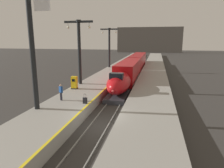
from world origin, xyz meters
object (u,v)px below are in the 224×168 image
highspeed_train_main (133,67)px  ticket_machine_yellow (74,83)px  passenger_near_edge (61,91)px  station_column_mid (79,46)px  station_column_near (32,37)px  station_column_far (109,44)px  rolling_suitcase (85,101)px

highspeed_train_main → ticket_machine_yellow: 17.28m
passenger_near_edge → ticket_machine_yellow: 5.01m
highspeed_train_main → station_column_mid: 15.26m
station_column_mid → ticket_machine_yellow: station_column_mid is taller
station_column_near → station_column_far: size_ratio=1.21×
highspeed_train_main → ticket_machine_yellow: highspeed_train_main is taller
highspeed_train_main → station_column_near: station_column_near is taller
passenger_near_edge → ticket_machine_yellow: size_ratio=1.06×
station_column_mid → ticket_machine_yellow: size_ratio=5.45×
passenger_near_edge → ticket_machine_yellow: (-0.63, 4.97, -0.25)m
highspeed_train_main → station_column_mid: station_column_mid is taller
station_column_mid → ticket_machine_yellow: bearing=-83.3°
station_column_near → station_column_far: station_column_near is taller
rolling_suitcase → station_column_mid: bearing=113.9°
station_column_near → highspeed_train_main: bearing=76.4°
ticket_machine_yellow → station_column_far: bearing=91.0°
station_column_near → station_column_mid: station_column_near is taller
ticket_machine_yellow → rolling_suitcase: bearing=-58.1°
rolling_suitcase → ticket_machine_yellow: bearing=121.9°
station_column_mid → rolling_suitcase: size_ratio=8.88×
station_column_near → rolling_suitcase: (3.70, 2.35, -6.01)m
station_column_mid → ticket_machine_yellow: (0.35, -2.99, -4.54)m
station_column_far → ticket_machine_yellow: station_column_far is taller
passenger_near_edge → ticket_machine_yellow: bearing=97.2°
station_column_far → rolling_suitcase: (3.75, -26.48, -4.92)m
station_column_near → station_column_far: 28.85m
highspeed_train_main → rolling_suitcase: (-2.15, -21.82, -0.57)m
station_column_far → rolling_suitcase: size_ratio=8.78×
rolling_suitcase → ticket_machine_yellow: (-3.40, 5.46, 0.44)m
highspeed_train_main → ticket_machine_yellow: bearing=-108.7°
station_column_near → rolling_suitcase: station_column_near is taller
highspeed_train_main → station_column_near: 25.46m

